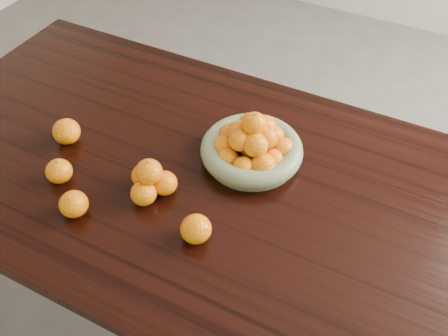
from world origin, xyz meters
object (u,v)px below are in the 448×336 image
at_px(dining_table, 218,200).
at_px(fruit_bowl, 252,146).
at_px(orange_pyramid, 150,181).
at_px(loose_orange_0, 59,171).

height_order(dining_table, fruit_bowl, fruit_bowl).
bearing_deg(fruit_bowl, orange_pyramid, -127.13).
bearing_deg(fruit_bowl, loose_orange_0, -143.61).
xyz_separation_m(orange_pyramid, loose_orange_0, (-0.25, -0.08, -0.01)).
height_order(orange_pyramid, loose_orange_0, orange_pyramid).
relative_size(dining_table, loose_orange_0, 26.81).
bearing_deg(dining_table, fruit_bowl, 68.55).
bearing_deg(loose_orange_0, fruit_bowl, 36.39).
xyz_separation_m(fruit_bowl, orange_pyramid, (-0.19, -0.25, -0.00)).
distance_m(fruit_bowl, loose_orange_0, 0.55).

